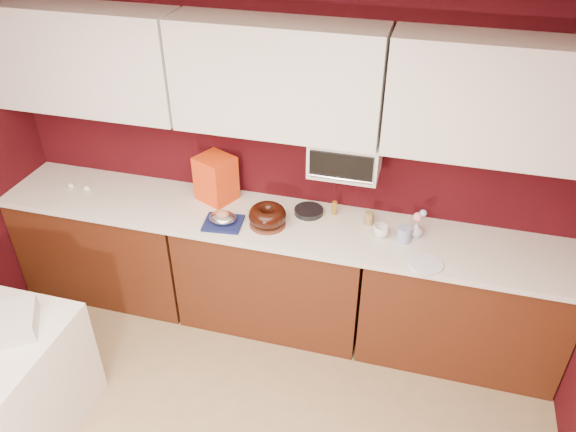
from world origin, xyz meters
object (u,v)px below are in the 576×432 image
(toaster_oven, at_px, (346,155))
(foil_ham_nest, at_px, (223,218))
(blue_jar, at_px, (404,234))
(bundt_cake, at_px, (267,215))
(pandoro_box, at_px, (216,178))
(flower_vase, at_px, (416,229))
(newspaper_stack, at_px, (4,323))
(coffee_mug, at_px, (381,230))

(toaster_oven, relative_size, foil_ham_nest, 2.48)
(foil_ham_nest, xyz_separation_m, blue_jar, (1.20, 0.13, -0.00))
(toaster_oven, bearing_deg, bundt_cake, -153.18)
(bundt_cake, height_order, pandoro_box, pandoro_box)
(foil_ham_nest, relative_size, flower_vase, 1.61)
(bundt_cake, bearing_deg, toaster_oven, 26.82)
(newspaper_stack, bearing_deg, blue_jar, 30.88)
(flower_vase, bearing_deg, coffee_mug, -163.23)
(toaster_oven, distance_m, pandoro_box, 0.97)
(coffee_mug, distance_m, flower_vase, 0.23)
(foil_ham_nest, relative_size, pandoro_box, 0.55)
(coffee_mug, bearing_deg, toaster_oven, 150.95)
(toaster_oven, relative_size, bundt_cake, 1.77)
(foil_ham_nest, distance_m, newspaper_stack, 1.44)
(flower_vase, distance_m, newspaper_stack, 2.54)
(blue_jar, bearing_deg, flower_vase, 50.25)
(coffee_mug, xyz_separation_m, blue_jar, (0.15, -0.02, 0.01))
(bundt_cake, bearing_deg, flower_vase, 8.17)
(toaster_oven, xyz_separation_m, pandoro_box, (-0.92, -0.01, -0.31))
(bundt_cake, distance_m, flower_vase, 0.98)
(foil_ham_nest, height_order, pandoro_box, pandoro_box)
(blue_jar, bearing_deg, foil_ham_nest, -173.91)
(foil_ham_nest, bearing_deg, toaster_oven, 22.02)
(bundt_cake, distance_m, pandoro_box, 0.51)
(coffee_mug, xyz_separation_m, newspaper_stack, (-1.94, -1.27, -0.14))
(bundt_cake, bearing_deg, blue_jar, 3.55)
(flower_vase, height_order, newspaper_stack, flower_vase)
(toaster_oven, relative_size, blue_jar, 4.18)
(toaster_oven, relative_size, newspaper_stack, 1.29)
(foil_ham_nest, xyz_separation_m, coffee_mug, (1.05, 0.15, -0.01))
(bundt_cake, xyz_separation_m, foil_ham_nest, (-0.29, -0.07, -0.03))
(foil_ham_nest, height_order, coffee_mug, coffee_mug)
(pandoro_box, distance_m, blue_jar, 1.37)
(bundt_cake, bearing_deg, newspaper_stack, -134.86)
(pandoro_box, xyz_separation_m, blue_jar, (1.35, -0.17, -0.11))
(blue_jar, bearing_deg, newspaper_stack, -149.12)
(bundt_cake, bearing_deg, pandoro_box, 153.04)
(toaster_oven, bearing_deg, foil_ham_nest, -157.98)
(bundt_cake, height_order, flower_vase, bundt_cake)
(blue_jar, xyz_separation_m, flower_vase, (0.07, 0.08, 0.00))
(toaster_oven, xyz_separation_m, newspaper_stack, (-1.65, -1.43, -0.56))
(toaster_oven, bearing_deg, coffee_mug, -29.05)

